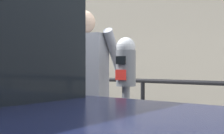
% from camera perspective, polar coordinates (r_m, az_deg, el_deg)
% --- Properties ---
extents(parking_meter, '(0.18, 0.19, 1.43)m').
position_cam_1_polar(parking_meter, '(2.80, 2.52, -2.53)').
color(parking_meter, slate).
rests_on(parking_meter, sidewalk_curb).
extents(pedestrian_at_meter, '(0.62, 0.58, 1.71)m').
position_cam_1_polar(pedestrian_at_meter, '(3.06, -5.08, -3.46)').
color(pedestrian_at_meter, black).
rests_on(pedestrian_at_meter, sidewalk_curb).
extents(background_railing, '(24.06, 0.06, 0.99)m').
position_cam_1_polar(background_railing, '(4.17, 16.62, -6.26)').
color(background_railing, black).
rests_on(background_railing, sidewalk_curb).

